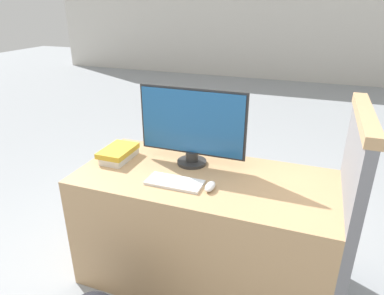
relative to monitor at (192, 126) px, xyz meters
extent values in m
cube|color=beige|center=(0.12, 6.25, 0.41)|extent=(12.00, 0.06, 2.80)
cube|color=tan|center=(0.12, -0.13, -0.62)|extent=(1.49, 0.71, 0.74)
cube|color=slate|center=(0.90, -0.13, -0.41)|extent=(0.05, 0.72, 1.16)
cube|color=tan|center=(0.90, -0.13, 0.20)|extent=(0.07, 0.72, 0.05)
cylinder|color=#282828|center=(0.00, 0.00, -0.24)|extent=(0.18, 0.18, 0.02)
cylinder|color=#282828|center=(0.00, 0.00, -0.20)|extent=(0.08, 0.08, 0.06)
cube|color=#282828|center=(0.00, 0.00, 0.02)|extent=(0.66, 0.01, 0.41)
cube|color=#1E5693|center=(0.00, 0.00, 0.02)|extent=(0.63, 0.02, 0.38)
cube|color=white|center=(0.00, -0.28, -0.24)|extent=(0.32, 0.14, 0.02)
ellipsoid|color=silver|center=(0.20, -0.27, -0.23)|extent=(0.05, 0.11, 0.04)
cube|color=silver|center=(-0.46, -0.10, -0.23)|extent=(0.14, 0.25, 0.04)
cube|color=gold|center=(-0.47, -0.10, -0.19)|extent=(0.17, 0.26, 0.03)
camera|label=1|loc=(0.66, -1.80, 0.69)|focal=32.00mm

